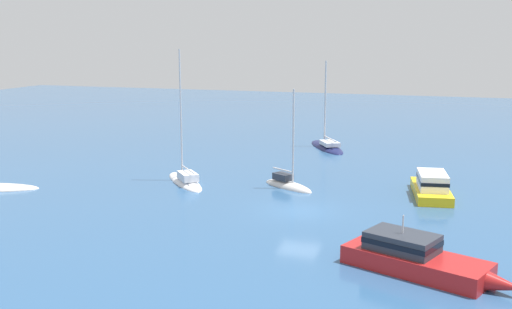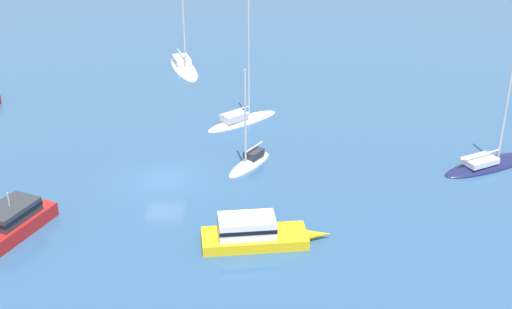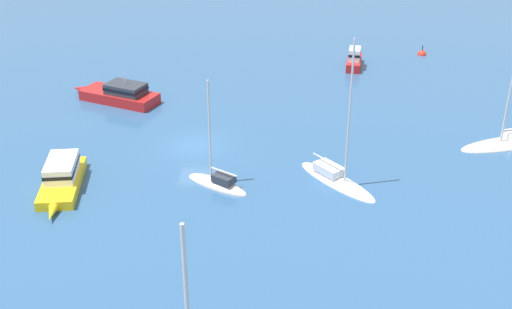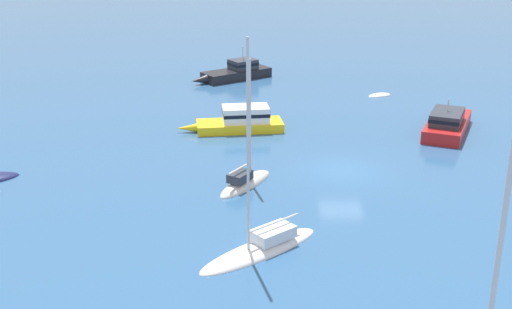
{
  "view_description": "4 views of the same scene",
  "coord_description": "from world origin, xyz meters",
  "px_view_note": "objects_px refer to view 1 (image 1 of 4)",
  "views": [
    {
      "loc": [
        8.57,
        -34.84,
        10.45
      ],
      "look_at": [
        -5.48,
        8.19,
        1.7
      ],
      "focal_mm": 42.46,
      "sensor_mm": 36.0,
      "label": 1
    },
    {
      "loc": [
        40.85,
        7.63,
        21.52
      ],
      "look_at": [
        -2.82,
        6.01,
        0.54
      ],
      "focal_mm": 49.41,
      "sensor_mm": 36.0,
      "label": 2
    },
    {
      "loc": [
        -6.72,
        40.78,
        20.37
      ],
      "look_at": [
        -4.56,
        3.35,
        1.15
      ],
      "focal_mm": 45.08,
      "sensor_mm": 36.0,
      "label": 3
    },
    {
      "loc": [
        -36.34,
        4.37,
        14.35
      ],
      "look_at": [
        -4.78,
        4.96,
        2.74
      ],
      "focal_mm": 46.99,
      "sensor_mm": 36.0,
      "label": 4
    }
  ],
  "objects_px": {
    "yacht_1": "(185,180)",
    "launch_1": "(416,257)",
    "yacht": "(327,147)",
    "cabin_cruiser": "(431,186)",
    "sloop": "(288,185)"
  },
  "relations": [
    {
      "from": "cabin_cruiser",
      "to": "sloop",
      "type": "height_order",
      "value": "sloop"
    },
    {
      "from": "cabin_cruiser",
      "to": "sloop",
      "type": "relative_size",
      "value": 0.99
    },
    {
      "from": "yacht",
      "to": "yacht_1",
      "type": "distance_m",
      "value": 18.65
    },
    {
      "from": "yacht",
      "to": "launch_1",
      "type": "height_order",
      "value": "yacht"
    },
    {
      "from": "cabin_cruiser",
      "to": "yacht",
      "type": "bearing_deg",
      "value": 24.63
    },
    {
      "from": "cabin_cruiser",
      "to": "yacht_1",
      "type": "distance_m",
      "value": 17.4
    },
    {
      "from": "yacht",
      "to": "launch_1",
      "type": "bearing_deg",
      "value": 169.26
    },
    {
      "from": "yacht_1",
      "to": "yacht",
      "type": "bearing_deg",
      "value": -63.31
    },
    {
      "from": "cabin_cruiser",
      "to": "launch_1",
      "type": "relative_size",
      "value": 0.92
    },
    {
      "from": "sloop",
      "to": "launch_1",
      "type": "xyz_separation_m",
      "value": [
        9.65,
        -13.49,
        0.53
      ]
    },
    {
      "from": "cabin_cruiser",
      "to": "yacht_1",
      "type": "height_order",
      "value": "yacht_1"
    },
    {
      "from": "yacht_1",
      "to": "launch_1",
      "type": "xyz_separation_m",
      "value": [
        17.17,
        -12.5,
        0.52
      ]
    },
    {
      "from": "yacht",
      "to": "yacht_1",
      "type": "relative_size",
      "value": 0.87
    },
    {
      "from": "launch_1",
      "to": "cabin_cruiser",
      "type": "bearing_deg",
      "value": 111.29
    },
    {
      "from": "yacht",
      "to": "yacht_1",
      "type": "height_order",
      "value": "yacht_1"
    }
  ]
}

